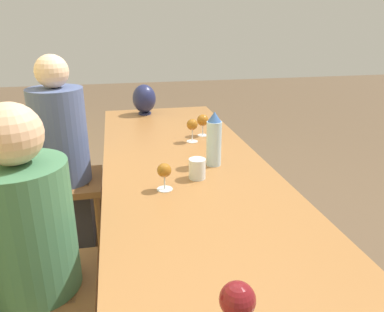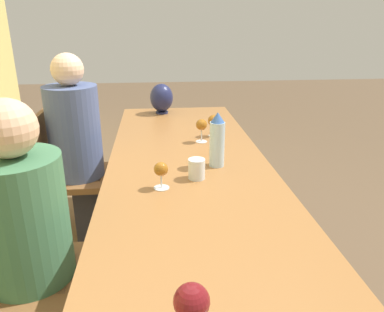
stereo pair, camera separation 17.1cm
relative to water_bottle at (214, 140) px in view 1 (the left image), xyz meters
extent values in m
plane|color=brown|center=(0.01, 0.14, -0.85)|extent=(14.00, 14.00, 0.00)
cube|color=#936033|center=(0.01, 0.14, -0.15)|extent=(2.55, 0.82, 0.04)
cylinder|color=#936033|center=(1.18, -0.17, -0.51)|extent=(0.07, 0.07, 0.68)
cylinder|color=#936033|center=(1.18, 0.44, -0.51)|extent=(0.07, 0.07, 0.68)
cylinder|color=silver|center=(0.00, 0.00, -0.02)|extent=(0.07, 0.07, 0.22)
cone|color=#33599E|center=(0.00, 0.00, 0.12)|extent=(0.07, 0.07, 0.05)
cylinder|color=silver|center=(-0.15, 0.12, -0.09)|extent=(0.08, 0.08, 0.09)
cylinder|color=#1E234C|center=(1.11, 0.25, -0.12)|extent=(0.10, 0.10, 0.01)
ellipsoid|color=#1E234C|center=(1.11, 0.25, -0.01)|extent=(0.17, 0.17, 0.21)
sphere|color=maroon|center=(-1.06, 0.23, -0.02)|extent=(0.08, 0.08, 0.08)
cylinder|color=silver|center=(0.49, -0.06, -0.13)|extent=(0.06, 0.06, 0.00)
cylinder|color=silver|center=(0.49, -0.06, -0.10)|extent=(0.01, 0.01, 0.07)
sphere|color=#995B19|center=(0.49, -0.06, -0.03)|extent=(0.07, 0.07, 0.07)
cylinder|color=silver|center=(0.38, 0.03, -0.13)|extent=(0.07, 0.07, 0.00)
cylinder|color=silver|center=(0.38, 0.03, -0.09)|extent=(0.01, 0.01, 0.07)
sphere|color=#995B19|center=(0.38, 0.03, -0.03)|extent=(0.07, 0.07, 0.07)
cylinder|color=silver|center=(-0.24, 0.28, -0.13)|extent=(0.07, 0.07, 0.00)
cylinder|color=silver|center=(-0.24, 0.28, -0.10)|extent=(0.01, 0.01, 0.06)
sphere|color=#995B19|center=(-0.24, 0.28, -0.04)|extent=(0.06, 0.06, 0.06)
cube|color=brown|center=(-0.43, 0.80, -0.42)|extent=(0.44, 0.44, 0.04)
cylinder|color=brown|center=(-0.24, 0.61, -0.65)|extent=(0.04, 0.04, 0.41)
cylinder|color=brown|center=(-0.24, 0.99, -0.65)|extent=(0.04, 0.04, 0.41)
cube|color=brown|center=(0.58, 0.80, -0.42)|extent=(0.44, 0.44, 0.04)
cube|color=brown|center=(0.58, 1.00, -0.19)|extent=(0.40, 0.03, 0.41)
cylinder|color=brown|center=(0.39, 0.61, -0.65)|extent=(0.04, 0.04, 0.41)
cylinder|color=brown|center=(0.77, 0.61, -0.65)|extent=(0.04, 0.04, 0.41)
cylinder|color=brown|center=(0.39, 0.99, -0.65)|extent=(0.04, 0.04, 0.41)
cylinder|color=brown|center=(0.77, 0.99, -0.65)|extent=(0.04, 0.04, 0.41)
cylinder|color=#3D704C|center=(-0.43, 0.80, -0.15)|extent=(0.33, 0.33, 0.50)
sphere|color=#D6A884|center=(-0.43, 0.80, 0.21)|extent=(0.21, 0.21, 0.21)
cube|color=#2D2D38|center=(0.58, 0.75, -0.63)|extent=(0.24, 0.18, 0.45)
cylinder|color=#475684|center=(0.58, 0.80, -0.11)|extent=(0.32, 0.32, 0.58)
sphere|color=beige|center=(0.58, 0.80, 0.28)|extent=(0.19, 0.19, 0.19)
camera|label=1|loc=(-1.69, 0.46, 0.57)|focal=35.00mm
camera|label=2|loc=(-1.72, 0.29, 0.57)|focal=35.00mm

